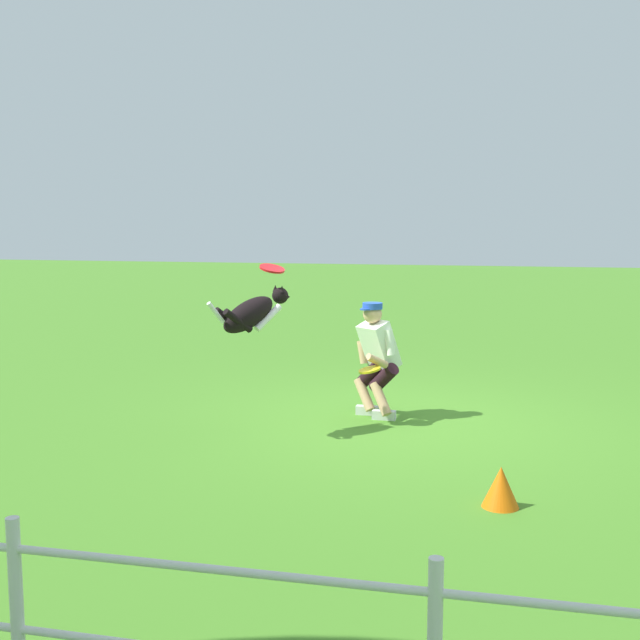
% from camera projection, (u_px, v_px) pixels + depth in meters
% --- Properties ---
extents(ground_plane, '(60.00, 60.00, 0.00)m').
position_uv_depth(ground_plane, '(395.00, 422.00, 8.77)').
color(ground_plane, '#468125').
extents(person, '(0.59, 0.71, 1.29)m').
position_uv_depth(person, '(376.00, 356.00, 8.90)').
color(person, silver).
rests_on(person, ground_plane).
extents(dog, '(0.65, 0.90, 0.52)m').
position_uv_depth(dog, '(252.00, 313.00, 8.08)').
color(dog, black).
extents(frisbee_flying, '(0.31, 0.32, 0.13)m').
position_uv_depth(frisbee_flying, '(272.00, 269.00, 8.28)').
color(frisbee_flying, red).
extents(frisbee_held, '(0.34, 0.34, 0.08)m').
position_uv_depth(frisbee_held, '(370.00, 370.00, 8.54)').
color(frisbee_held, yellow).
rests_on(frisbee_held, person).
extents(fence, '(16.49, 0.06, 0.93)m').
position_uv_depth(fence, '(212.00, 626.00, 3.31)').
color(fence, white).
rests_on(fence, ground_plane).
extents(training_cone, '(0.29, 0.29, 0.32)m').
position_uv_depth(training_cone, '(501.00, 487.00, 6.17)').
color(training_cone, orange).
rests_on(training_cone, ground_plane).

